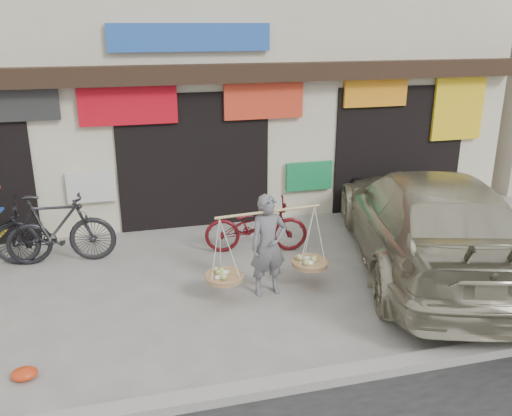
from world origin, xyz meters
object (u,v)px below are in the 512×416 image
object	(u,v)px
bike_2	(256,226)
suv	(428,220)
street_vendor	(268,249)
bike_1	(54,229)

from	to	relation	value
bike_2	suv	distance (m)	2.96
street_vendor	suv	xyz separation A→B (m)	(2.84, 0.25, 0.11)
bike_1	bike_2	world-z (taller)	bike_1
street_vendor	bike_2	xyz separation A→B (m)	(0.24, 1.62, -0.24)
bike_1	bike_2	distance (m)	3.50
suv	street_vendor	bearing A→B (deg)	21.49
bike_2	suv	xyz separation A→B (m)	(2.60, -1.37, 0.35)
bike_2	suv	size ratio (longest dim) A/B	0.30
bike_1	suv	bearing A→B (deg)	-100.20
bike_1	bike_2	size ratio (longest dim) A/B	1.11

